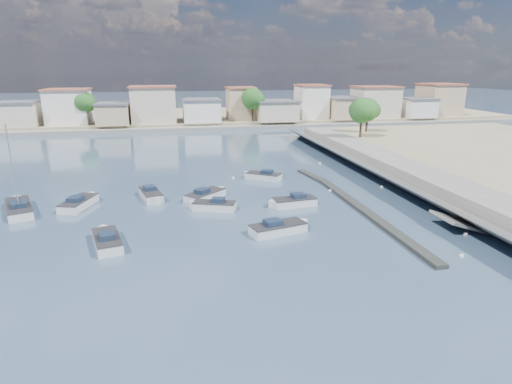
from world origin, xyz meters
TOP-DOWN VIEW (x-y plane):
  - ground at (0.00, 40.00)m, footprint 400.00×400.00m
  - seawall_walkway at (18.50, 13.00)m, footprint 5.00×90.00m
  - breakwater at (6.90, 12.69)m, footprint 2.00×31.02m
  - far_shore_land at (0.00, 92.00)m, footprint 160.00×40.00m
  - far_shore_quay at (0.00, 71.00)m, footprint 160.00×2.50m
  - far_town at (10.71, 76.92)m, footprint 113.01×12.80m
  - shore_trees at (8.34, 68.11)m, footprint 74.56×38.32m
  - motorboat_a at (-17.07, 6.47)m, footprint 3.04×5.54m
  - motorboat_b at (-7.97, 17.60)m, footprint 4.86×4.73m
  - motorboat_c at (-7.77, 13.67)m, footprint 4.78×3.01m
  - motorboat_d at (0.49, 13.28)m, footprint 5.19×2.41m
  - motorboat_e at (-21.12, 17.46)m, footprint 3.47×5.64m
  - motorboat_f at (-0.23, 24.73)m, footprint 4.71×4.07m
  - motorboat_g at (-13.94, 18.74)m, footprint 2.93×5.41m
  - motorboat_h at (-2.52, 6.27)m, footprint 5.59×3.13m
  - sailboat at (-26.81, 16.92)m, footprint 4.28×7.12m
  - mooring_buoys at (8.07, 15.76)m, footprint 17.24×33.66m

SIDE VIEW (x-z plane):
  - ground at x=0.00m, z-range 0.00..0.00m
  - mooring_buoys at x=8.07m, z-range -0.14..0.24m
  - breakwater at x=6.90m, z-range 0.00..0.35m
  - motorboat_d at x=0.49m, z-range -0.36..1.12m
  - motorboat_b at x=-7.97m, z-range -0.36..1.12m
  - motorboat_f at x=-0.23m, z-range -0.36..1.12m
  - motorboat_e at x=-21.12m, z-range -0.36..1.12m
  - motorboat_h at x=-2.52m, z-range -0.36..1.12m
  - motorboat_a at x=-17.07m, z-range -0.36..1.12m
  - motorboat_c at x=-7.77m, z-range -0.36..1.12m
  - motorboat_g at x=-13.94m, z-range -0.36..1.12m
  - far_shore_quay at x=0.00m, z-range 0.00..0.80m
  - sailboat at x=-26.81m, z-range -4.09..4.91m
  - far_shore_land at x=0.00m, z-range 0.00..1.40m
  - seawall_walkway at x=18.50m, z-range 0.00..1.80m
  - far_town at x=10.71m, z-range 0.76..9.11m
  - shore_trees at x=8.34m, z-range 2.26..10.18m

